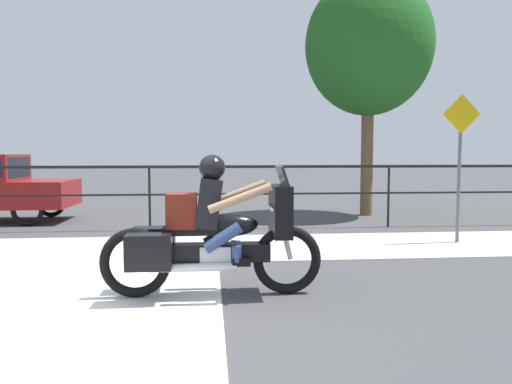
% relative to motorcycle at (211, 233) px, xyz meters
% --- Properties ---
extents(ground_plane, '(120.00, 120.00, 0.00)m').
position_rel_motorcycle_xyz_m(ground_plane, '(-1.25, -0.52, -0.71)').
color(ground_plane, '#424244').
extents(sidewalk_band, '(44.00, 2.40, 0.01)m').
position_rel_motorcycle_xyz_m(sidewalk_band, '(-1.25, 2.88, -0.70)').
color(sidewalk_band, '#B7B2A8').
rests_on(sidewalk_band, ground).
extents(crosswalk_band, '(3.26, 6.00, 0.01)m').
position_rel_motorcycle_xyz_m(crosswalk_band, '(-1.52, -0.72, -0.70)').
color(crosswalk_band, silver).
rests_on(crosswalk_band, ground).
extents(fence_railing, '(36.00, 0.05, 1.35)m').
position_rel_motorcycle_xyz_m(fence_railing, '(-1.25, 4.93, 0.35)').
color(fence_railing, black).
rests_on(fence_railing, ground).
extents(motorcycle, '(2.47, 0.76, 1.58)m').
position_rel_motorcycle_xyz_m(motorcycle, '(0.00, 0.00, 0.00)').
color(motorcycle, black).
rests_on(motorcycle, ground).
extents(street_sign, '(0.69, 0.06, 2.63)m').
position_rel_motorcycle_xyz_m(street_sign, '(4.39, 2.92, 0.93)').
color(street_sign, slate).
rests_on(street_sign, ground).
extents(tree_behind_sign, '(3.21, 3.21, 6.09)m').
position_rel_motorcycle_xyz_m(tree_behind_sign, '(4.02, 7.01, 3.60)').
color(tree_behind_sign, brown).
rests_on(tree_behind_sign, ground).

